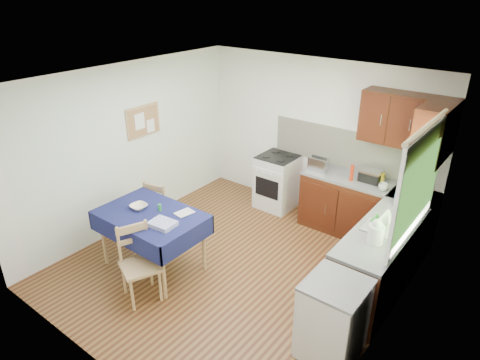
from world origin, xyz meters
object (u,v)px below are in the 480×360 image
Objects in this scene: dish_rack at (382,229)px; kettle at (376,233)px; sandwich_press at (371,176)px; chair_near at (138,261)px; dining_table at (151,221)px; toaster at (319,164)px; chair_far at (161,206)px.

kettle reaches higher than dish_rack.
chair_near is at bearing -108.06° from sandwich_press.
toaster is (1.12, 2.38, 0.29)m from dining_table.
sandwich_press is (1.90, 2.49, 0.27)m from dining_table.
chair_near is 2.89m from dish_rack.
chair_far is at bearing 59.43° from chair_near.
sandwich_press is 1.37m from dish_rack.
toaster is 0.67× the size of dish_rack.
sandwich_press is 0.99× the size of kettle.
dish_rack is (3.07, 0.65, 0.45)m from chair_far.
chair_near reaches higher than chair_far.
toaster is at bearing 7.04° from chair_near.
toaster is at bearing 44.31° from dining_table.
dining_table is at bearing 117.73° from chair_far.
dish_rack is (0.64, -1.21, -0.06)m from sandwich_press.
chair_far is 2.09× the size of dish_rack.
chair_near is 3.03m from toaster.
kettle is (2.56, 0.98, 0.31)m from dining_table.
chair_far is 2.46m from toaster.
sandwich_press is at bearing 126.90° from dish_rack.
dish_rack is at bearing -52.16° from sandwich_press.
dish_rack reaches higher than sandwich_press.
toaster is at bearing -145.57° from chair_far.
kettle reaches higher than toaster.
kettle is at bearing -43.39° from toaster.
sandwich_press reaches higher than dining_table.
kettle reaches higher than chair_far.
chair_far is at bearing -173.64° from kettle.
sandwich_press is at bearing 32.22° from dining_table.
chair_far is 3.16m from kettle.
chair_far is 0.95× the size of chair_near.
chair_far is 3.12× the size of toaster.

